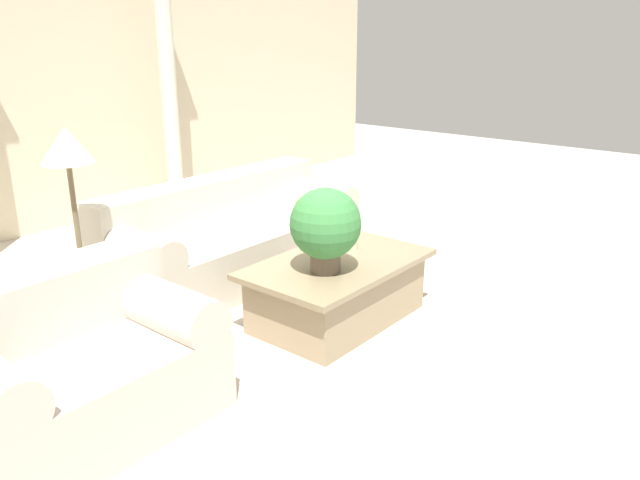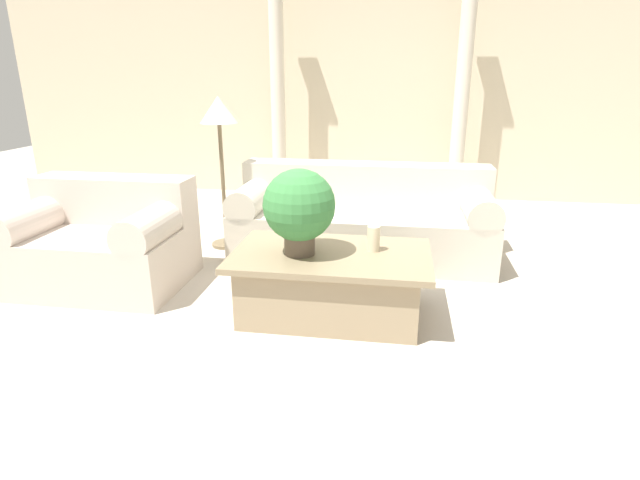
# 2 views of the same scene
# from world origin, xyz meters

# --- Properties ---
(ground_plane) EXTENTS (16.00, 16.00, 0.00)m
(ground_plane) POSITION_xyz_m (0.00, 0.00, 0.00)
(ground_plane) COLOR #BCB2A3
(wall_back) EXTENTS (10.00, 0.06, 3.20)m
(wall_back) POSITION_xyz_m (0.00, 3.13, 1.60)
(wall_back) COLOR beige
(wall_back) RESTS_ON ground_plane
(sofa_long) EXTENTS (2.23, 0.88, 0.79)m
(sofa_long) POSITION_xyz_m (0.05, 0.74, 0.33)
(sofa_long) COLOR beige
(sofa_long) RESTS_ON ground_plane
(loveseat) EXTENTS (1.26, 0.88, 0.79)m
(loveseat) POSITION_xyz_m (-1.88, -0.19, 0.34)
(loveseat) COLOR beige
(loveseat) RESTS_ON ground_plane
(coffee_table) EXTENTS (1.31, 0.81, 0.44)m
(coffee_table) POSITION_xyz_m (-0.07, -0.46, 0.23)
(coffee_table) COLOR #998466
(coffee_table) RESTS_ON ground_plane
(potted_plant) EXTENTS (0.47, 0.47, 0.56)m
(potted_plant) POSITION_xyz_m (-0.27, -0.52, 0.76)
(potted_plant) COLOR brown
(potted_plant) RESTS_ON coffee_table
(pillar_candle) EXTENTS (0.09, 0.09, 0.17)m
(pillar_candle) POSITION_xyz_m (0.20, -0.39, 0.53)
(pillar_candle) COLOR beige
(pillar_candle) RESTS_ON coffee_table
(floor_lamp) EXTENTS (0.33, 0.33, 1.38)m
(floor_lamp) POSITION_xyz_m (-1.25, 0.79, 1.13)
(floor_lamp) COLOR brown
(floor_lamp) RESTS_ON ground_plane
(column_left) EXTENTS (0.24, 0.24, 2.63)m
(column_left) POSITION_xyz_m (-1.17, 2.71, 1.34)
(column_left) COLOR beige
(column_left) RESTS_ON ground_plane
(column_right) EXTENTS (0.24, 0.24, 2.63)m
(column_right) POSITION_xyz_m (1.04, 2.71, 1.34)
(column_right) COLOR beige
(column_right) RESTS_ON ground_plane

